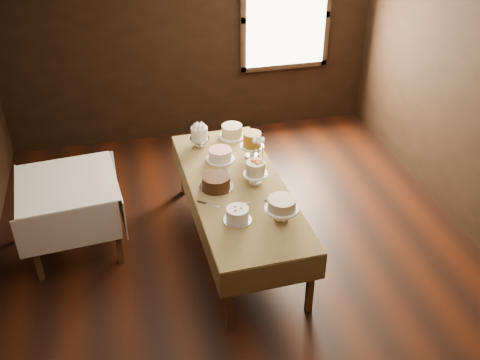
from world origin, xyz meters
name	(u,v)px	position (x,y,z in m)	size (l,w,h in m)	color
floor	(245,269)	(0.00, 0.00, 0.00)	(5.00, 6.00, 0.01)	black
wall_back	(190,38)	(0.00, 3.00, 1.40)	(5.00, 0.02, 2.80)	black
window	(286,18)	(1.30, 2.94, 1.60)	(1.10, 0.05, 1.30)	#FFEABF
display_table	(238,191)	(0.03, 0.41, 0.69)	(1.00, 2.42, 0.74)	#472E1A
side_table	(68,190)	(-1.64, 0.76, 0.72)	(1.05, 1.05, 0.82)	#472E1A
cake_meringue	(200,137)	(-0.20, 1.31, 0.85)	(0.26, 0.26, 0.24)	silver
cake_speckled	(232,131)	(0.20, 1.43, 0.81)	(0.30, 0.30, 0.14)	white
cake_lattice	(220,155)	(-0.04, 0.96, 0.80)	(0.31, 0.31, 0.12)	white
cake_caramel	(252,146)	(0.31, 0.94, 0.87)	(0.26, 0.26, 0.30)	white
cake_chocolate	(216,182)	(-0.19, 0.44, 0.80)	(0.34, 0.34, 0.13)	silver
cake_flowers	(255,174)	(0.21, 0.43, 0.85)	(0.25, 0.25, 0.25)	white
cake_swirl	(237,215)	(-0.11, -0.14, 0.80)	(0.28, 0.28, 0.13)	silver
cake_cream	(282,209)	(0.29, -0.20, 0.84)	(0.36, 0.36, 0.22)	white
cake_server_a	(247,203)	(0.04, 0.10, 0.74)	(0.24, 0.03, 0.01)	silver
cake_server_b	(280,205)	(0.35, 0.00, 0.74)	(0.24, 0.03, 0.01)	silver
cake_server_c	(226,173)	(-0.03, 0.67, 0.74)	(0.24, 0.03, 0.01)	silver
cake_server_d	(253,169)	(0.26, 0.69, 0.74)	(0.24, 0.03, 0.01)	silver
cake_server_e	(213,205)	(-0.28, 0.14, 0.74)	(0.24, 0.03, 0.01)	silver
flower_vase	(258,161)	(0.32, 0.73, 0.81)	(0.13, 0.13, 0.13)	#2D2823
flower_bouquet	(258,145)	(0.32, 0.73, 0.99)	(0.14, 0.14, 0.20)	white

